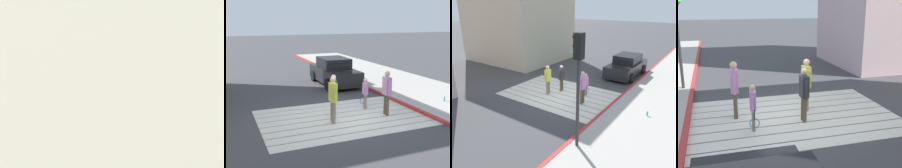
% 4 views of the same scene
% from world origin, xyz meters
% --- Properties ---
extents(ground_plane, '(120.00, 120.00, 0.00)m').
position_xyz_m(ground_plane, '(0.00, 0.00, 0.00)').
color(ground_plane, '#424244').
extents(crosswalk_stripes, '(6.40, 4.35, 0.01)m').
position_xyz_m(crosswalk_stripes, '(0.00, -0.00, 0.01)').
color(crosswalk_stripes, silver).
rests_on(crosswalk_stripes, ground).
extents(sidewalk_west, '(4.80, 40.00, 0.12)m').
position_xyz_m(sidewalk_west, '(-5.60, 0.00, 0.06)').
color(sidewalk_west, '#ADA8A0').
rests_on(sidewalk_west, ground).
extents(curb_painted, '(0.16, 40.00, 0.13)m').
position_xyz_m(curb_painted, '(-3.25, 0.00, 0.07)').
color(curb_painted, '#BC3333').
rests_on(curb_painted, ground).
extents(car_parked_near_curb, '(2.04, 4.33, 1.57)m').
position_xyz_m(car_parked_near_curb, '(-2.00, -5.77, 0.73)').
color(car_parked_near_curb, black).
rests_on(car_parked_near_curb, ground).
extents(traffic_light_corner, '(0.39, 0.28, 4.24)m').
position_xyz_m(traffic_light_corner, '(-3.58, 3.87, 3.04)').
color(traffic_light_corner, '#2D2D2D').
rests_on(traffic_light_corner, ground).
extents(water_bottle, '(0.07, 0.07, 0.22)m').
position_xyz_m(water_bottle, '(-5.13, 0.03, 0.23)').
color(water_bottle, '#33A5BF').
rests_on(water_bottle, sidewalk_west).
extents(pedestrian_adult_lead, '(0.22, 0.49, 1.66)m').
position_xyz_m(pedestrian_adult_lead, '(0.16, -0.45, 0.96)').
color(pedestrian_adult_lead, brown).
rests_on(pedestrian_adult_lead, ground).
extents(pedestrian_adult_trailing, '(0.23, 0.51, 1.76)m').
position_xyz_m(pedestrian_adult_trailing, '(0.53, 0.41, 1.02)').
color(pedestrian_adult_trailing, gray).
rests_on(pedestrian_adult_trailing, ground).
extents(pedestrian_adult_side, '(0.26, 0.52, 1.81)m').
position_xyz_m(pedestrian_adult_side, '(-1.80, 0.38, 1.05)').
color(pedestrian_adult_side, brown).
rests_on(pedestrian_adult_side, ground).
extents(pedestrian_child_with_racket, '(0.28, 0.42, 1.35)m').
position_xyz_m(pedestrian_child_with_racket, '(-1.40, -0.71, 0.76)').
color(pedestrian_child_with_racket, gray).
rests_on(pedestrian_child_with_racket, ground).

